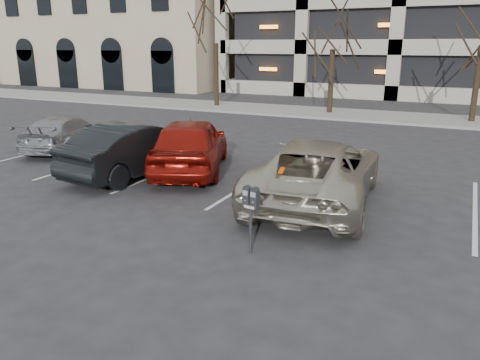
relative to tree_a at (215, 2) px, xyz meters
name	(u,v)px	position (x,y,z in m)	size (l,w,h in m)	color
ground	(267,216)	(10.00, -16.00, -6.01)	(140.00, 140.00, 0.00)	#28282B
sidewalk	(386,117)	(10.00, 0.00, -5.95)	(80.00, 4.00, 0.12)	gray
stall_lines	(252,181)	(8.60, -13.70, -6.01)	(16.90, 5.20, 0.00)	silver
office_building	(123,4)	(-18.00, 13.92, 1.48)	(26.00, 16.20, 15.00)	tan
tree_a	(215,2)	(0.00, 0.00, 0.00)	(3.66, 3.66, 8.32)	black
tree_b	(335,7)	(7.00, 0.00, -0.51)	(3.35, 3.35, 7.62)	black
parking_meter	(251,203)	(10.48, -17.92, -5.05)	(0.34, 0.18, 1.25)	black
suv_silver	(317,171)	(10.71, -14.59, -5.24)	(3.13, 5.79, 1.55)	beige
car_red	(190,144)	(6.46, -13.45, -5.19)	(1.93, 4.81, 1.64)	maroon
car_dark	(136,149)	(5.25, -14.46, -5.25)	(1.62, 4.64, 1.53)	black
car_silver	(65,133)	(0.79, -12.83, -5.40)	(1.72, 4.23, 1.23)	#96999D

